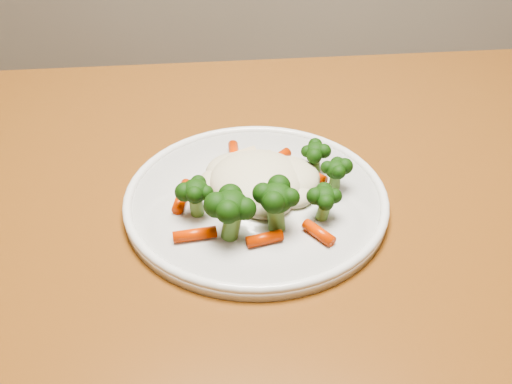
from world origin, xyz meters
TOP-DOWN VIEW (x-y plane):
  - dining_table at (-0.19, 0.30)m, footprint 1.23×0.94m
  - plate at (-0.29, 0.28)m, footprint 0.29×0.29m
  - meal at (-0.29, 0.27)m, footprint 0.19×0.19m

SIDE VIEW (x-z plane):
  - dining_table at x=-0.19m, z-range 0.27..1.02m
  - plate at x=-0.29m, z-range 0.75..0.76m
  - meal at x=-0.29m, z-range 0.76..0.81m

